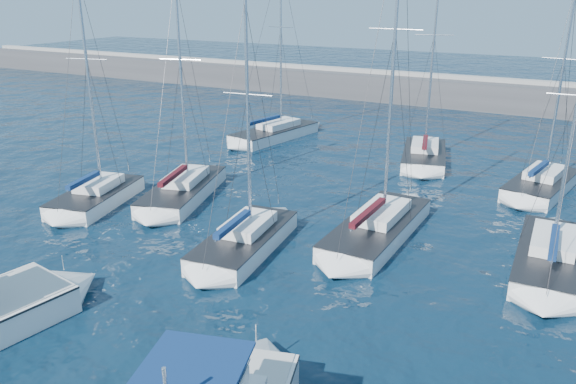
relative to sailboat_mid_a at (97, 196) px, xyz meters
The scene contains 10 objects.
ground 16.10m from the sailboat_mid_a, 32.04° to the right, with size 220.00×220.00×0.00m, color black.
breakwater 45.56m from the sailboat_mid_a, 72.58° to the left, with size 160.00×6.00×4.45m.
sailboat_mid_a is the anchor object (origin of this frame).
sailboat_mid_b 5.39m from the sailboat_mid_a, 40.91° to the left, with size 5.25×9.02×13.92m.
sailboat_mid_c 11.81m from the sailboat_mid_a, ahead, with size 3.75×7.84×12.69m.
sailboat_mid_d 17.64m from the sailboat_mid_a, 11.67° to the left, with size 3.44×9.40×17.56m.
sailboat_mid_e 26.23m from the sailboat_mid_a, ahead, with size 3.26×8.55×13.15m.
sailboat_back_a 19.84m from the sailboat_mid_a, 84.72° to the left, with size 4.86×9.58×15.58m.
sailboat_back_b 24.48m from the sailboat_mid_a, 49.90° to the left, with size 4.88×8.39×15.37m.
sailboat_back_c 29.06m from the sailboat_mid_a, 32.49° to the left, with size 4.46×8.05×13.80m.
Camera 1 is at (12.47, -15.04, 12.75)m, focal length 35.00 mm.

